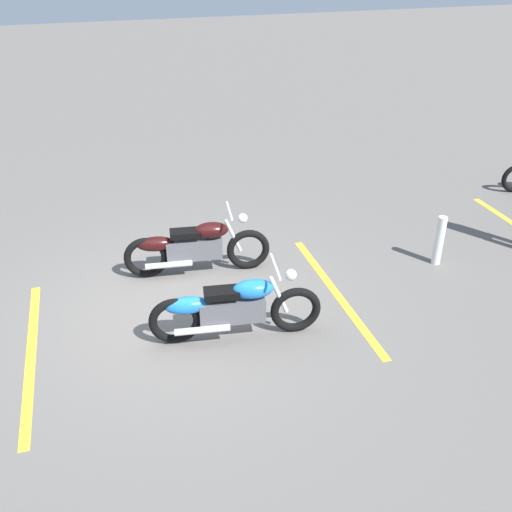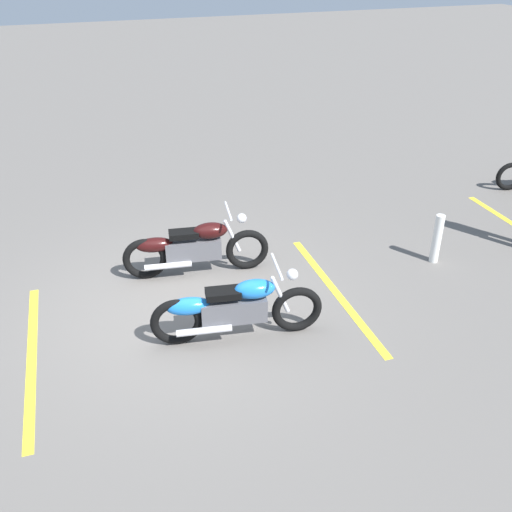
# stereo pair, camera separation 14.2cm
# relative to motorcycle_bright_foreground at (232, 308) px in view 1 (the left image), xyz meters

# --- Properties ---
(ground_plane) EXTENTS (60.00, 60.00, 0.00)m
(ground_plane) POSITION_rel_motorcycle_bright_foreground_xyz_m (-0.52, 0.86, -0.46)
(ground_plane) COLOR #66605B
(motorcycle_bright_foreground) EXTENTS (2.22, 0.64, 1.04)m
(motorcycle_bright_foreground) POSITION_rel_motorcycle_bright_foreground_xyz_m (0.00, 0.00, 0.00)
(motorcycle_bright_foreground) COLOR black
(motorcycle_bright_foreground) RESTS_ON ground
(motorcycle_dark_foreground) EXTENTS (2.22, 0.62, 1.04)m
(motorcycle_dark_foreground) POSITION_rel_motorcycle_bright_foreground_xyz_m (-0.12, 1.72, 0.00)
(motorcycle_dark_foreground) COLOR black
(motorcycle_dark_foreground) RESTS_ON ground
(bollard_post) EXTENTS (0.14, 0.14, 0.82)m
(bollard_post) POSITION_rel_motorcycle_bright_foreground_xyz_m (3.61, 0.86, -0.05)
(bollard_post) COLOR white
(bollard_post) RESTS_ON ground
(parking_stripe_near) EXTENTS (0.18, 3.20, 0.01)m
(parking_stripe_near) POSITION_rel_motorcycle_bright_foreground_xyz_m (-2.51, 0.41, -0.46)
(parking_stripe_near) COLOR yellow
(parking_stripe_near) RESTS_ON ground
(parking_stripe_mid) EXTENTS (0.18, 3.20, 0.01)m
(parking_stripe_mid) POSITION_rel_motorcycle_bright_foreground_xyz_m (1.73, 0.55, -0.46)
(parking_stripe_mid) COLOR yellow
(parking_stripe_mid) RESTS_ON ground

